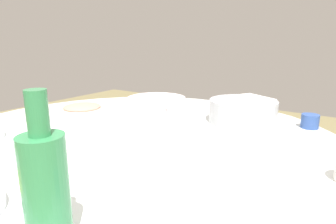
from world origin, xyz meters
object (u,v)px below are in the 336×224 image
Objects in this scene: round_dining_table at (133,156)px; green_bottle at (46,191)px; soup_bowl at (156,105)px; tea_cup_near at (310,121)px; rice_bowl at (243,111)px; dish_shrimp at (82,109)px.

round_dining_table is 5.53× the size of green_bottle.
soup_bowl is 0.62m from tea_cup_near.
round_dining_table is 0.66m from tea_cup_near.
round_dining_table is at bearing 117.67° from green_bottle.
soup_bowl is at bearing -168.56° from tea_cup_near.
rice_bowl is at bearing 8.63° from soup_bowl.
green_bottle is (0.26, -0.49, 0.17)m from round_dining_table.
green_bottle reaches higher than round_dining_table.
rice_bowl is 1.17× the size of dish_shrimp.
rice_bowl is 0.69m from dish_shrimp.
tea_cup_near is (0.87, 0.32, 0.01)m from dish_shrimp.
rice_bowl reaches higher than dish_shrimp.
green_bottle is at bearing -103.51° from tea_cup_near.
tea_cup_near is (0.22, 0.93, -0.08)m from green_bottle.
green_bottle reaches higher than soup_bowl.
round_dining_table is 5.37× the size of rice_bowl.
round_dining_table is 0.36m from soup_bowl.
soup_bowl is 0.89m from green_bottle.
green_bottle is at bearing -64.40° from soup_bowl.
rice_bowl is 1.03× the size of green_bottle.
round_dining_table is 6.30× the size of dish_shrimp.
rice_bowl is 0.86m from green_bottle.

